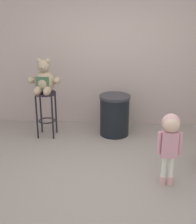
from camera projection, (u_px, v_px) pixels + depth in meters
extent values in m
plane|color=gray|center=(104.00, 177.00, 4.15)|extent=(24.00, 24.00, 0.00)
cube|color=#B59E94|center=(112.00, 31.00, 5.64)|extent=(6.66, 0.30, 3.57)
cylinder|color=#281E2E|center=(45.00, 93.00, 5.23)|extent=(0.37, 0.37, 0.04)
cylinder|color=black|center=(37.00, 118.00, 5.25)|extent=(0.03, 0.03, 0.78)
cylinder|color=black|center=(53.00, 118.00, 5.23)|extent=(0.03, 0.03, 0.78)
cylinder|color=black|center=(41.00, 112.00, 5.51)|extent=(0.03, 0.03, 0.78)
cylinder|color=black|center=(56.00, 113.00, 5.49)|extent=(0.03, 0.03, 0.78)
torus|color=black|center=(47.00, 121.00, 5.40)|extent=(0.30, 0.30, 0.02)
sphere|color=tan|center=(45.00, 82.00, 5.17)|extent=(0.37, 0.37, 0.37)
cube|color=#38593D|center=(42.00, 83.00, 5.02)|extent=(0.23, 0.03, 0.22)
sphere|color=tan|center=(44.00, 66.00, 5.08)|extent=(0.21, 0.21, 0.21)
ellipsoid|color=tan|center=(42.00, 68.00, 4.99)|extent=(0.09, 0.07, 0.06)
sphere|color=black|center=(42.00, 68.00, 4.97)|extent=(0.03, 0.03, 0.03)
sphere|color=tan|center=(39.00, 61.00, 5.05)|extent=(0.09, 0.09, 0.09)
sphere|color=tan|center=(48.00, 61.00, 5.04)|extent=(0.09, 0.09, 0.09)
ellipsoid|color=tan|center=(31.00, 80.00, 5.15)|extent=(0.13, 0.20, 0.12)
ellipsoid|color=tan|center=(57.00, 80.00, 5.11)|extent=(0.13, 0.20, 0.12)
ellipsoid|color=tan|center=(38.00, 91.00, 5.05)|extent=(0.12, 0.31, 0.15)
ellipsoid|color=tan|center=(47.00, 91.00, 5.03)|extent=(0.12, 0.31, 0.15)
cylinder|color=#DDA29C|center=(163.00, 180.00, 3.97)|extent=(0.08, 0.08, 0.11)
cylinder|color=silver|center=(164.00, 166.00, 3.90)|extent=(0.06, 0.06, 0.29)
cylinder|color=#DDA29C|center=(170.00, 180.00, 3.96)|extent=(0.08, 0.08, 0.11)
cylinder|color=silver|center=(171.00, 167.00, 3.90)|extent=(0.06, 0.06, 0.29)
cube|color=#D2919F|center=(169.00, 144.00, 3.80)|extent=(0.20, 0.12, 0.35)
cylinder|color=#D2919F|center=(159.00, 143.00, 3.80)|extent=(0.05, 0.05, 0.29)
cylinder|color=#D2919F|center=(180.00, 143.00, 3.78)|extent=(0.05, 0.05, 0.29)
sphere|color=#D8B293|center=(171.00, 124.00, 3.71)|extent=(0.21, 0.21, 0.21)
sphere|color=#D79B99|center=(171.00, 123.00, 3.73)|extent=(0.23, 0.23, 0.23)
cylinder|color=black|center=(114.00, 116.00, 5.44)|extent=(0.52, 0.52, 0.69)
cylinder|color=#2D2D33|center=(115.00, 97.00, 5.31)|extent=(0.56, 0.56, 0.05)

